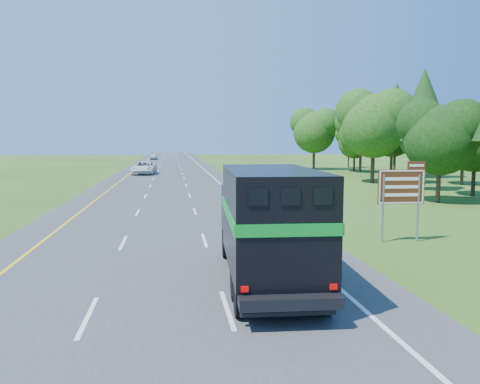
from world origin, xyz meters
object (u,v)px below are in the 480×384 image
Objects in this scene: horse_truck at (268,222)px; far_car at (153,157)px; exit_sign at (402,190)px; white_suv at (144,168)px.

horse_truck reaches higher than far_car.
horse_truck is at bearing -140.92° from exit_sign.
horse_truck is 51.43m from white_suv.
horse_truck is at bearing -84.64° from far_car.
white_suv reaches higher than far_car.
exit_sign reaches higher than far_car.
exit_sign reaches higher than white_suv.
horse_truck is 1.94× the size of far_car.
far_car is 1.19× the size of exit_sign.
horse_truck is 9.01m from exit_sign.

